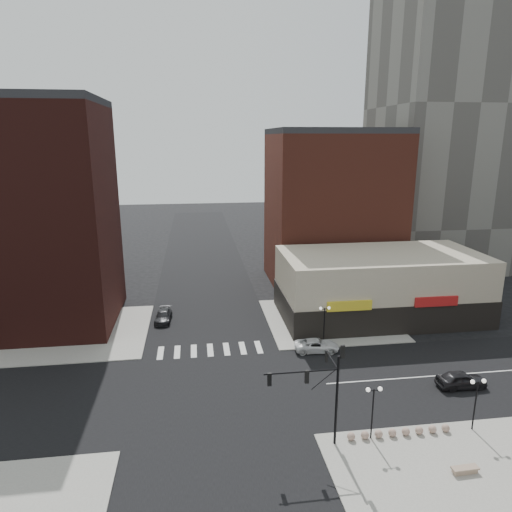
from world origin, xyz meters
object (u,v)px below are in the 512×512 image
object	(u,v)px
street_lamp_se_b	(477,391)
white_suv	(317,345)
dark_sedan_north	(163,316)
stone_bench	(465,470)
dark_sedan_east	(461,380)
traffic_signal	(323,381)
street_lamp_ne	(324,315)
street_lamp_se_a	(373,400)

from	to	relation	value
street_lamp_se_b	white_suv	xyz separation A→B (m)	(-8.15, 14.50, -2.65)
dark_sedan_north	stone_bench	world-z (taller)	dark_sedan_north
dark_sedan_east	traffic_signal	bearing A→B (deg)	112.08
dark_sedan_east	street_lamp_se_b	bearing A→B (deg)	156.26
white_suv	stone_bench	world-z (taller)	white_suv
white_suv	traffic_signal	bearing A→B (deg)	170.46
street_lamp_ne	street_lamp_se_b	bearing A→B (deg)	-66.37
traffic_signal	stone_bench	distance (m)	10.67
street_lamp_se_a	dark_sedan_north	bearing A→B (deg)	123.43
street_lamp_se_b	street_lamp_ne	size ratio (longest dim) A/B	1.00
white_suv	stone_bench	xyz separation A→B (m)	(4.93, -18.76, -0.29)
street_lamp_ne	dark_sedan_east	bearing A→B (deg)	-46.43
traffic_signal	white_suv	xyz separation A→B (m)	(3.61, 14.33, -4.32)
stone_bench	dark_sedan_north	bearing A→B (deg)	124.02
street_lamp_se_b	dark_sedan_east	world-z (taller)	street_lamp_se_b
street_lamp_se_a	street_lamp_se_b	size ratio (longest dim) A/B	1.00
street_lamp_se_a	dark_sedan_north	distance (m)	29.85
street_lamp_ne	street_lamp_se_a	bearing A→B (deg)	-93.58
white_suv	dark_sedan_east	size ratio (longest dim) A/B	1.05
traffic_signal	dark_sedan_north	distance (m)	28.02
traffic_signal	white_suv	size ratio (longest dim) A/B	1.69
street_lamp_se_a	white_suv	bearing A→B (deg)	90.61
street_lamp_se_b	street_lamp_ne	bearing A→B (deg)	113.63
street_lamp_se_b	dark_sedan_north	bearing A→B (deg)	134.50
traffic_signal	street_lamp_se_a	size ratio (longest dim) A/B	1.87
traffic_signal	street_lamp_se_a	xyz separation A→B (m)	(3.76, -0.17, -1.67)
white_suv	street_lamp_se_a	bearing A→B (deg)	-174.79
street_lamp_ne	dark_sedan_east	size ratio (longest dim) A/B	0.95
traffic_signal	white_suv	world-z (taller)	traffic_signal
dark_sedan_east	dark_sedan_north	bearing A→B (deg)	55.48
white_suv	dark_sedan_east	distance (m)	13.83
street_lamp_se_a	dark_sedan_east	xyz separation A→B (m)	(10.64, 5.86, -2.55)
traffic_signal	dark_sedan_north	world-z (taller)	traffic_signal
white_suv	dark_sedan_north	distance (m)	19.23
street_lamp_se_a	dark_sedan_east	size ratio (longest dim) A/B	0.95
traffic_signal	dark_sedan_north	xyz separation A→B (m)	(-12.62, 24.65, -4.32)
stone_bench	dark_sedan_east	bearing A→B (deg)	57.87
traffic_signal	street_lamp_ne	distance (m)	16.62
street_lamp_se_b	white_suv	size ratio (longest dim) A/B	0.90
street_lamp_se_a	street_lamp_se_b	world-z (taller)	same
white_suv	stone_bench	bearing A→B (deg)	-160.69
street_lamp_se_b	street_lamp_ne	world-z (taller)	same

